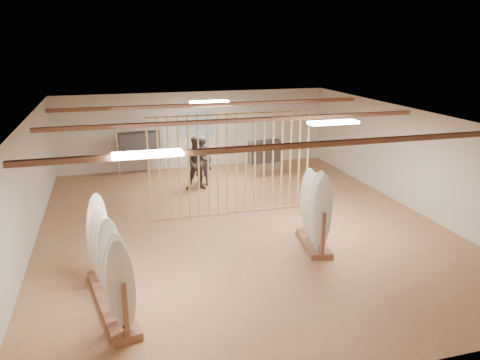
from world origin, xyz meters
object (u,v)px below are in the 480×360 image
object	(u,v)px
rack_left	(110,275)
shopper_b	(198,160)
clothing_rack_a	(140,146)
clothing_rack_b	(265,152)
shopper_a	(202,157)
rack_right	(314,221)

from	to	relation	value
rack_left	shopper_b	size ratio (longest dim) A/B	1.30
rack_left	clothing_rack_a	bearing A→B (deg)	71.98
clothing_rack_a	shopper_b	xyz separation A→B (m)	(1.65, -2.21, -0.07)
rack_left	shopper_b	world-z (taller)	shopper_b
rack_left	clothing_rack_b	world-z (taller)	rack_left
clothing_rack_b	shopper_b	bearing A→B (deg)	-168.12
clothing_rack_b	shopper_b	distance (m)	2.69
rack_left	shopper_b	bearing A→B (deg)	55.72
rack_left	shopper_a	bearing A→B (deg)	55.57
clothing_rack_b	clothing_rack_a	bearing A→B (deg)	154.85
shopper_b	clothing_rack_a	bearing A→B (deg)	134.53
shopper_a	rack_left	bearing A→B (deg)	89.70
clothing_rack_a	shopper_a	size ratio (longest dim) A/B	0.87
clothing_rack_b	shopper_a	size ratio (longest dim) A/B	0.71
clothing_rack_a	clothing_rack_b	xyz separation A→B (m)	(4.17, -1.30, -0.19)
clothing_rack_a	clothing_rack_b	world-z (taller)	clothing_rack_a
clothing_rack_a	clothing_rack_b	size ratio (longest dim) A/B	1.22
shopper_a	rack_right	bearing A→B (deg)	129.88
rack_left	shopper_b	xyz separation A→B (m)	(2.83, 6.30, 0.38)
shopper_a	shopper_b	world-z (taller)	shopper_b
rack_right	shopper_a	bearing A→B (deg)	115.76
rack_right	clothing_rack_b	distance (m)	5.90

